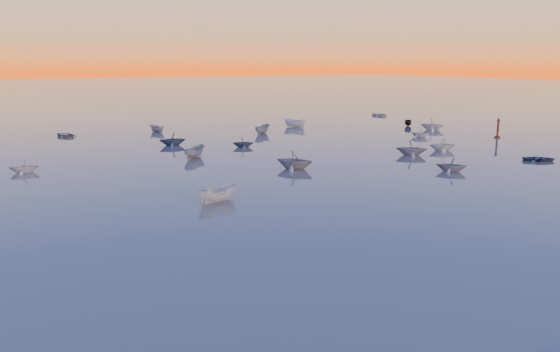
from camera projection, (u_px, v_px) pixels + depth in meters
ground at (116, 119)px, 112.72m from camera, size 600.00×600.00×0.00m
moored_fleet at (192, 152)px, 72.19m from camera, size 124.00×58.00×1.20m
boat_near_center at (218, 201)px, 46.48m from camera, size 2.45×4.14×1.34m
boat_near_right at (451, 171)px, 59.25m from camera, size 3.40×3.39×1.16m
channel_marker at (498, 130)px, 85.23m from camera, size 0.90×0.90×3.21m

